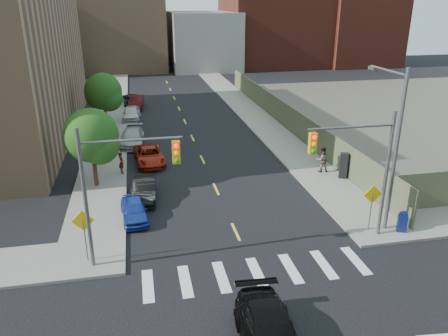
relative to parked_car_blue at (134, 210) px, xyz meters
name	(u,v)px	position (x,y,z in m)	size (l,w,h in m)	color
ground	(282,332)	(5.50, -10.67, -0.61)	(160.00, 160.00, 0.00)	black
sidewalk_nw	(113,104)	(-2.25, 30.83, -0.54)	(3.50, 73.00, 0.15)	gray
sidewalk_ne	(236,99)	(13.25, 30.83, -0.54)	(3.50, 73.00, 0.15)	gray
fence_north	(284,115)	(15.10, 17.33, 0.64)	(0.12, 44.00, 2.50)	#585C40
gravel_lot	(432,113)	(33.50, 19.33, -0.58)	(36.00, 42.00, 0.06)	#595447
bg_bldg_west	(30,37)	(-16.50, 59.33, 5.39)	(14.00, 18.00, 12.00)	#592319
bg_bldg_midwest	(125,26)	(-0.50, 61.33, 6.89)	(14.00, 16.00, 15.00)	#8C6B4C
bg_bldg_center	(203,40)	(13.50, 59.33, 4.39)	(12.00, 16.00, 10.00)	gray
bg_bldg_east	(273,22)	(27.50, 61.33, 7.39)	(18.00, 18.00, 16.00)	#592319
bg_bldg_fareast	(355,16)	(43.50, 59.33, 8.39)	(14.00, 16.00, 18.00)	#592319
signal_nw	(118,179)	(-0.48, -4.67, 3.92)	(4.59, 0.30, 7.00)	#59595E
signal_ne	(361,160)	(11.48, -4.67, 3.92)	(4.59, 0.30, 7.00)	#59595E
streetlight_ne	(393,139)	(13.70, -3.77, 4.61)	(0.25, 3.70, 9.00)	#59595E
warn_sign_nw	(84,227)	(-2.30, -4.17, 1.38)	(1.06, 0.06, 2.83)	#59595E
warn_sign_ne	(372,200)	(12.70, -4.17, 1.38)	(1.06, 0.06, 2.83)	#59595E
warn_sign_midwest	(100,142)	(-2.30, 9.33, 1.38)	(1.06, 0.06, 2.83)	#59595E
tree_west_near	(91,139)	(-2.50, 5.38, 2.87)	(3.66, 3.64, 5.52)	#332114
tree_west_far	(103,94)	(-2.50, 20.38, 2.87)	(3.66, 3.64, 5.52)	#332114
parked_car_blue	(134,210)	(0.00, 0.00, 0.00)	(1.44, 3.58, 1.22)	#1C359A
parked_car_black	(145,189)	(0.71, 2.76, 0.06)	(1.41, 4.04, 1.33)	black
parked_car_red	(149,155)	(1.30, 9.37, 0.04)	(2.15, 4.67, 1.30)	#A02010
parked_car_silver	(132,137)	(0.00, 14.33, 0.10)	(1.98, 4.87, 1.41)	#A1A3A9
parked_car_white	(131,113)	(0.00, 23.13, 0.13)	(1.74, 4.32, 1.47)	silver
parked_car_maroon	(136,102)	(0.61, 28.52, 0.12)	(1.54, 4.42, 1.46)	#3A0B0C
parked_car_grey	(132,100)	(0.07, 30.36, 0.00)	(2.03, 4.41, 1.23)	black
mailbox	(402,222)	(14.41, -4.67, 0.12)	(0.59, 0.53, 1.20)	navy
payphone	(343,165)	(14.70, 3.18, 0.46)	(0.55, 0.45, 1.85)	black
pedestrian_west	(121,163)	(-0.80, 7.25, 0.34)	(0.58, 0.38, 1.60)	gray
pedestrian_east	(322,160)	(13.69, 4.60, 0.48)	(0.91, 0.71, 1.87)	gray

